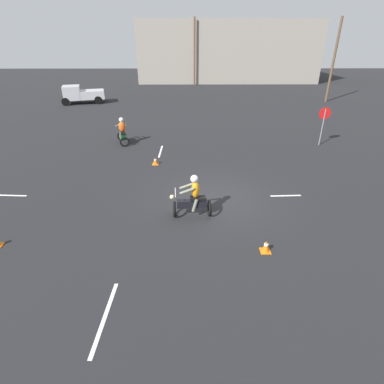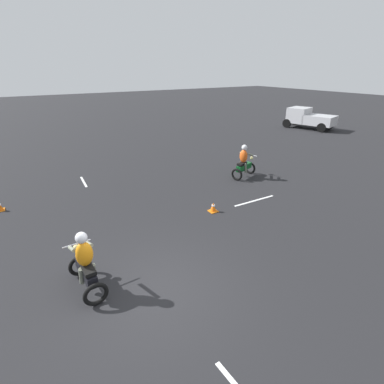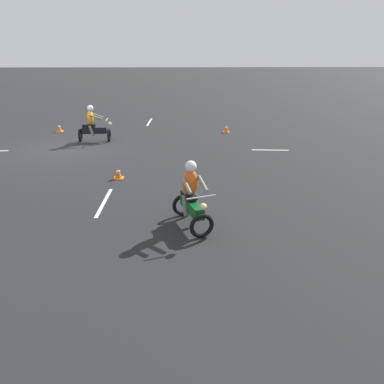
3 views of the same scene
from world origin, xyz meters
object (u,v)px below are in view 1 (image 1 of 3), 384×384
(stop_sign, at_px, (324,119))
(traffic_cone_near_left, at_px, (266,247))
(motorcycle_rider_background, at_px, (122,132))
(utility_pole_near, at_px, (334,61))
(motorcycle_rider_foreground, at_px, (193,199))
(utility_pole_far, at_px, (194,52))
(traffic_cone_near_right, at_px, (155,161))
(pickup_truck, at_px, (81,94))

(stop_sign, xyz_separation_m, traffic_cone_near_left, (-5.75, -10.44, -1.45))
(motorcycle_rider_background, relative_size, utility_pole_near, 0.21)
(motorcycle_rider_foreground, distance_m, traffic_cone_near_left, 3.14)
(traffic_cone_near_left, relative_size, utility_pole_far, 0.05)
(motorcycle_rider_foreground, height_order, traffic_cone_near_right, motorcycle_rider_foreground)
(motorcycle_rider_background, xyz_separation_m, pickup_truck, (-6.71, 13.25, 0.20))
(motorcycle_rider_foreground, distance_m, traffic_cone_near_right, 5.53)
(traffic_cone_near_right, bearing_deg, motorcycle_rider_background, 123.76)
(traffic_cone_near_left, xyz_separation_m, utility_pole_near, (12.09, 24.83, 3.71))
(traffic_cone_near_left, height_order, utility_pole_far, utility_pole_far)
(utility_pole_far, bearing_deg, pickup_truck, -131.15)
(pickup_truck, xyz_separation_m, utility_pole_near, (25.30, 0.75, 2.97))
(motorcycle_rider_foreground, bearing_deg, utility_pole_far, -3.65)
(traffic_cone_near_right, distance_m, utility_pole_near, 24.17)
(motorcycle_rider_background, xyz_separation_m, stop_sign, (12.25, -0.38, 0.91))
(pickup_truck, xyz_separation_m, stop_sign, (18.96, -13.63, 0.71))
(utility_pole_near, bearing_deg, traffic_cone_near_right, -132.80)
(motorcycle_rider_background, relative_size, pickup_truck, 0.37)
(motorcycle_rider_background, height_order, traffic_cone_near_left, motorcycle_rider_background)
(motorcycle_rider_foreground, height_order, stop_sign, stop_sign)
(utility_pole_near, distance_m, utility_pole_far, 18.57)
(traffic_cone_near_left, bearing_deg, utility_pole_near, 64.04)
(traffic_cone_near_left, bearing_deg, traffic_cone_near_right, 119.57)
(motorcycle_rider_background, relative_size, traffic_cone_near_left, 4.25)
(stop_sign, relative_size, traffic_cone_near_left, 5.89)
(stop_sign, bearing_deg, motorcycle_rider_foreground, -133.91)
(stop_sign, height_order, traffic_cone_near_right, stop_sign)
(motorcycle_rider_background, height_order, utility_pole_near, utility_pole_near)
(motorcycle_rider_foreground, xyz_separation_m, stop_sign, (7.99, 8.30, 0.91))
(pickup_truck, bearing_deg, stop_sign, -141.72)
(traffic_cone_near_left, bearing_deg, motorcycle_rider_background, 120.97)
(traffic_cone_near_right, bearing_deg, pickup_truck, 118.40)
(pickup_truck, height_order, traffic_cone_near_left, pickup_truck)
(pickup_truck, bearing_deg, utility_pole_far, -57.17)
(pickup_truck, relative_size, traffic_cone_near_right, 12.08)
(motorcycle_rider_foreground, xyz_separation_m, traffic_cone_near_right, (-1.91, 5.16, -0.55))
(motorcycle_rider_foreground, relative_size, utility_pole_near, 0.21)
(stop_sign, bearing_deg, pickup_truck, 144.29)
(traffic_cone_near_right, height_order, utility_pole_far, utility_pole_far)
(pickup_truck, height_order, utility_pole_near, utility_pole_near)
(motorcycle_rider_foreground, height_order, motorcycle_rider_background, same)
(pickup_truck, height_order, utility_pole_far, utility_pole_far)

